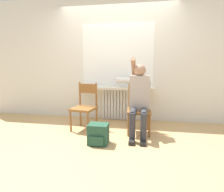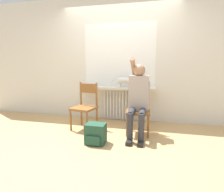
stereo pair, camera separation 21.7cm
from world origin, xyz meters
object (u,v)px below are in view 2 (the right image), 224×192
object	(u,v)px
chair_right	(138,109)
person	(138,97)
backpack	(96,134)
chair_left	(85,106)
cat	(126,80)

from	to	relation	value
chair_right	person	distance (m)	0.26
person	backpack	distance (m)	0.96
person	backpack	xyz separation A→B (m)	(-0.61, -0.52, -0.53)
chair_left	chair_right	world-z (taller)	same
person	chair_right	bearing A→B (deg)	91.68
cat	chair_right	bearing A→B (deg)	-61.15
backpack	chair_left	bearing A→B (deg)	123.76
chair_left	chair_right	size ratio (longest dim) A/B	1.00
person	cat	bearing A→B (deg)	115.00
chair_left	cat	distance (m)	1.03
chair_right	person	xyz separation A→B (m)	(0.00, -0.11, 0.23)
chair_left	chair_right	xyz separation A→B (m)	(1.03, 0.00, 0.00)
person	cat	world-z (taller)	person
person	cat	size ratio (longest dim) A/B	2.63
chair_left	backpack	distance (m)	0.81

